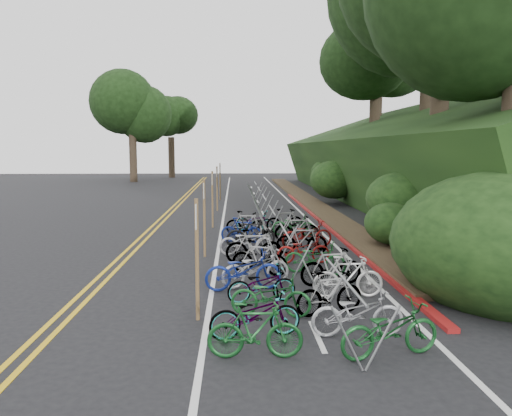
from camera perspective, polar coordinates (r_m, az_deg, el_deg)
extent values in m
plane|color=black|center=(11.54, -10.37, -10.86)|extent=(120.00, 120.00, 0.00)
cube|color=gold|center=(21.50, -12.43, -2.66)|extent=(0.12, 80.00, 0.01)
cube|color=gold|center=(21.45, -11.64, -2.66)|extent=(0.12, 80.00, 0.01)
cube|color=silver|center=(21.19, -4.00, -2.66)|extent=(0.12, 80.00, 0.01)
cube|color=silver|center=(21.49, 7.28, -2.56)|extent=(0.12, 80.00, 0.01)
cube|color=silver|center=(9.67, 7.02, -14.32)|extent=(0.10, 1.60, 0.01)
cube|color=silver|center=(15.37, 3.31, -6.28)|extent=(0.10, 1.60, 0.01)
cube|color=silver|center=(21.23, 1.68, -2.62)|extent=(0.10, 1.60, 0.01)
cube|color=silver|center=(27.16, 0.76, -0.55)|extent=(0.10, 1.60, 0.01)
cube|color=silver|center=(33.11, 0.17, 0.78)|extent=(0.10, 1.60, 0.01)
cube|color=silver|center=(39.08, -0.24, 1.70)|extent=(0.10, 1.60, 0.01)
cube|color=silver|center=(45.05, -0.54, 2.38)|extent=(0.10, 1.60, 0.01)
cube|color=maroon|center=(23.51, 7.66, -1.64)|extent=(0.25, 28.00, 0.10)
cube|color=black|center=(35.00, 17.52, 5.38)|extent=(12.32, 44.00, 9.11)
cube|color=#382819|center=(33.42, 5.83, 0.93)|extent=(1.40, 44.00, 0.16)
ellipsoid|color=#284C19|center=(15.19, 19.34, -2.83)|extent=(2.00, 2.80, 1.60)
ellipsoid|color=#284C19|center=(20.05, 16.23, 1.01)|extent=(2.60, 3.64, 2.08)
ellipsoid|color=#284C19|center=(26.08, 14.55, 3.31)|extent=(2.20, 3.08, 1.76)
ellipsoid|color=#284C19|center=(31.57, 8.91, 3.24)|extent=(3.00, 4.20, 2.40)
ellipsoid|color=#284C19|center=(37.58, 8.16, 4.06)|extent=(2.40, 3.36, 1.92)
ellipsoid|color=#284C19|center=(41.73, 8.92, 5.25)|extent=(2.80, 3.92, 2.24)
ellipsoid|color=#284C19|center=(17.93, 15.18, -1.71)|extent=(1.80, 2.52, 1.44)
ellipsoid|color=#284C19|center=(30.11, 13.82, 4.93)|extent=(3.20, 4.48, 2.56)
ellipsoid|color=black|center=(13.28, 26.59, -3.77)|extent=(5.28, 6.16, 3.52)
cylinder|color=#2D2319|center=(24.84, 20.22, 11.13)|extent=(0.82, 0.82, 6.06)
cylinder|color=#2D2319|center=(33.27, 18.96, 11.88)|extent=(0.87, 0.87, 6.87)
cylinder|color=#2D2319|center=(40.46, 13.38, 9.67)|extent=(0.80, 0.80, 5.66)
ellipsoid|color=black|center=(41.04, 13.58, 16.78)|extent=(7.54, 7.54, 7.16)
cylinder|color=#2D2319|center=(48.89, 13.69, 10.43)|extent=(0.84, 0.84, 6.46)
ellipsoid|color=black|center=(49.63, 13.89, 17.27)|extent=(8.98, 8.98, 8.53)
cylinder|color=#2D2319|center=(53.94, -13.86, 5.70)|extent=(0.78, 0.78, 5.25)
ellipsoid|color=black|center=(54.08, -14.01, 10.77)|extent=(7.18, 7.18, 6.82)
cylinder|color=#2D2319|center=(61.37, -9.63, 5.72)|extent=(0.76, 0.76, 4.85)
ellipsoid|color=black|center=(61.45, -9.71, 9.74)|extent=(6.28, 6.28, 5.97)
cylinder|color=gray|center=(9.51, 9.96, -7.92)|extent=(0.05, 3.38, 0.05)
cylinder|color=gray|center=(8.14, 10.37, -14.50)|extent=(0.55, 0.04, 1.07)
cylinder|color=gray|center=(8.28, 14.27, -14.23)|extent=(0.55, 0.04, 1.07)
cylinder|color=gray|center=(11.11, 6.69, -8.59)|extent=(0.55, 0.04, 1.07)
cylinder|color=gray|center=(11.21, 9.55, -8.50)|extent=(0.55, 0.04, 1.07)
cylinder|color=gray|center=(14.16, 3.35, -2.68)|extent=(0.05, 3.00, 0.05)
cylinder|color=gray|center=(12.88, 2.72, -6.24)|extent=(0.58, 0.04, 1.13)
cylinder|color=gray|center=(12.94, 5.21, -6.20)|extent=(0.58, 0.04, 1.13)
cylinder|color=gray|center=(15.61, 1.79, -3.93)|extent=(0.58, 0.04, 1.13)
cylinder|color=gray|center=(15.66, 3.84, -3.90)|extent=(0.58, 0.04, 1.13)
cylinder|color=gray|center=(19.09, 1.83, -0.21)|extent=(0.05, 3.00, 0.05)
cylinder|color=gray|center=(17.77, 1.26, -2.61)|extent=(0.58, 0.04, 1.13)
cylinder|color=gray|center=(17.81, 3.06, -2.59)|extent=(0.58, 0.04, 1.13)
cylinder|color=gray|center=(20.53, 0.75, -1.33)|extent=(0.58, 0.04, 1.13)
cylinder|color=gray|center=(20.57, 2.31, -1.32)|extent=(0.58, 0.04, 1.13)
cylinder|color=gray|center=(24.05, 0.93, 1.24)|extent=(0.05, 3.00, 0.05)
cylinder|color=gray|center=(22.71, 0.44, -0.55)|extent=(0.58, 0.04, 1.13)
cylinder|color=gray|center=(22.74, 1.84, -0.54)|extent=(0.58, 0.04, 1.13)
cylinder|color=gray|center=(25.48, 0.11, 0.26)|extent=(0.58, 0.04, 1.13)
cylinder|color=gray|center=(25.52, 1.37, 0.27)|extent=(0.58, 0.04, 1.13)
cylinder|color=gray|center=(29.02, 0.34, 2.20)|extent=(0.05, 3.00, 0.05)
cylinder|color=gray|center=(27.67, -0.09, 0.78)|extent=(0.58, 0.04, 1.13)
cylinder|color=gray|center=(27.70, 1.06, 0.78)|extent=(0.58, 0.04, 1.13)
cylinder|color=gray|center=(30.45, -0.31, 1.33)|extent=(0.58, 0.04, 1.13)
cylinder|color=gray|center=(30.48, 0.74, 1.34)|extent=(0.58, 0.04, 1.13)
cylinder|color=gray|center=(34.00, -0.07, 2.88)|extent=(0.05, 3.00, 0.05)
cylinder|color=gray|center=(32.64, -0.46, 1.70)|extent=(0.58, 0.04, 1.13)
cylinder|color=gray|center=(32.67, 0.52, 1.70)|extent=(0.58, 0.04, 1.13)
cylinder|color=gray|center=(35.43, -0.62, 2.10)|extent=(0.58, 0.04, 1.13)
cylinder|color=gray|center=(35.45, 0.28, 2.11)|extent=(0.58, 0.04, 1.13)
cylinder|color=brown|center=(10.17, -6.75, -5.93)|extent=(0.08, 0.08, 2.49)
cube|color=silver|center=(10.01, -6.82, -0.92)|extent=(0.02, 0.40, 0.50)
cylinder|color=brown|center=(16.08, -5.92, -1.21)|extent=(0.08, 0.08, 2.50)
cube|color=silver|center=(15.98, -5.96, 1.99)|extent=(0.02, 0.40, 0.50)
cylinder|color=brown|center=(22.03, -5.00, 0.97)|extent=(0.08, 0.08, 2.50)
cube|color=silver|center=(21.95, -5.02, 3.31)|extent=(0.02, 0.40, 0.50)
cylinder|color=brown|center=(28.00, -4.47, 2.22)|extent=(0.08, 0.08, 2.50)
cube|color=silver|center=(27.94, -4.49, 4.06)|extent=(0.02, 0.40, 0.50)
cylinder|color=brown|center=(33.98, -4.13, 3.02)|extent=(0.08, 0.08, 2.50)
cube|color=silver|center=(33.93, -4.14, 4.54)|extent=(0.02, 0.40, 0.50)
imported|color=navy|center=(12.38, -1.46, -7.12)|extent=(0.96, 1.99, 1.00)
imported|color=#144C1E|center=(8.51, -0.10, -13.84)|extent=(0.51, 1.62, 0.96)
imported|color=#144C1E|center=(8.86, 15.04, -13.26)|extent=(1.06, 1.91, 0.95)
imported|color=slate|center=(9.37, -0.10, -12.04)|extent=(0.98, 1.82, 0.91)
imported|color=#9E9EA3|center=(9.64, 11.52, -11.61)|extent=(0.65, 1.75, 0.91)
imported|color=#144C1E|center=(10.51, 1.71, -10.00)|extent=(0.90, 1.76, 0.88)
imported|color=slate|center=(10.72, 8.41, -9.59)|extent=(0.92, 1.62, 0.94)
imported|color=slate|center=(11.44, 0.65, -8.74)|extent=(0.84, 1.66, 0.83)
imported|color=beige|center=(11.93, 10.48, -7.75)|extent=(0.54, 1.70, 1.01)
imported|color=#9E9EA3|center=(12.70, -0.04, -6.83)|extent=(1.27, 1.96, 0.97)
imported|color=slate|center=(12.94, 8.59, -6.60)|extent=(0.77, 1.71, 0.99)
imported|color=slate|center=(13.83, 0.39, -5.71)|extent=(1.02, 1.67, 0.97)
imported|color=#144C1E|center=(14.03, 6.79, -5.69)|extent=(1.17, 1.84, 0.91)
imported|color=slate|center=(15.22, -0.22, -4.40)|extent=(0.60, 1.77, 1.05)
imported|color=maroon|center=(15.28, 5.43, -4.74)|extent=(0.67, 1.66, 0.86)
imported|color=#9E9EA3|center=(16.35, -1.08, -3.82)|extent=(0.63, 1.78, 0.94)
imported|color=slate|center=(16.52, 5.23, -3.61)|extent=(0.71, 1.72, 1.01)
imported|color=black|center=(17.49, -0.61, -2.93)|extent=(0.70, 1.79, 1.05)
imported|color=maroon|center=(17.60, 5.84, -3.00)|extent=(1.13, 1.99, 0.99)
imported|color=navy|center=(18.54, -1.67, -2.54)|extent=(0.73, 1.62, 0.94)
imported|color=slate|center=(18.76, 4.70, -2.34)|extent=(0.50, 1.69, 1.01)
imported|color=slate|center=(20.00, -1.17, -1.77)|extent=(0.86, 1.72, 1.00)
imported|color=#144C1E|center=(20.06, 4.31, -1.93)|extent=(0.94, 1.77, 0.88)
imported|color=slate|center=(21.01, -0.11, -1.51)|extent=(1.15, 1.78, 0.88)
imported|color=slate|center=(20.91, 3.30, -1.41)|extent=(0.91, 1.72, 0.99)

